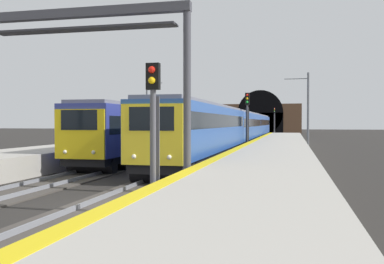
{
  "coord_description": "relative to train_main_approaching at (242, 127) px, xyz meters",
  "views": [
    {
      "loc": [
        -12.92,
        -5.62,
        2.69
      ],
      "look_at": [
        11.77,
        0.13,
        2.13
      ],
      "focal_mm": 40.71,
      "sensor_mm": 36.0,
      "label": 1
    }
  ],
  "objects": [
    {
      "name": "train_adjacent_platform",
      "position": [
        -8.75,
        4.65,
        -0.03
      ],
      "size": [
        41.31,
        2.92,
        4.74
      ],
      "rotation": [
        0.0,
        0.0,
        3.15
      ],
      "color": "navy",
      "rests_on": "ground_plane"
    },
    {
      "name": "overhead_signal_gantry",
      "position": [
        -33.21,
        2.33,
        3.14
      ],
      "size": [
        0.7,
        8.6,
        7.1
      ],
      "color": "#3F3F47",
      "rests_on": "ground_plane"
    },
    {
      "name": "track_main_line",
      "position": [
        -35.76,
        -0.0,
        -2.17
      ],
      "size": [
        160.0,
        2.86,
        0.21
      ],
      "color": "#423D38",
      "rests_on": "ground_plane"
    },
    {
      "name": "tunnel_portal",
      "position": [
        61.54,
        2.33,
        1.47
      ],
      "size": [
        2.97,
        20.01,
        11.2
      ],
      "color": "brown",
      "rests_on": "ground_plane"
    },
    {
      "name": "railway_signal_far",
      "position": [
        45.38,
        -1.76,
        1.28
      ],
      "size": [
        0.39,
        0.38,
        5.83
      ],
      "rotation": [
        0.0,
        0.0,
        3.14
      ],
      "color": "#4C4C54",
      "rests_on": "ground_plane"
    },
    {
      "name": "railway_signal_mid",
      "position": [
        -11.02,
        -1.76,
        0.96
      ],
      "size": [
        0.39,
        0.38,
        5.25
      ],
      "rotation": [
        0.0,
        0.0,
        3.14
      ],
      "color": "#38383D",
      "rests_on": "ground_plane"
    },
    {
      "name": "catenary_mast_far",
      "position": [
        1.66,
        11.7,
        1.93
      ],
      "size": [
        0.22,
        2.06,
        8.07
      ],
      "color": "#595B60",
      "rests_on": "ground_plane"
    },
    {
      "name": "ground_plane",
      "position": [
        -35.76,
        -0.0,
        -2.21
      ],
      "size": [
        320.0,
        320.0,
        0.0
      ],
      "primitive_type": "plane",
      "color": "#282623"
    },
    {
      "name": "train_main_approaching",
      "position": [
        0.0,
        0.0,
        0.0
      ],
      "size": [
        63.42,
        2.86,
        3.86
      ],
      "rotation": [
        0.0,
        0.0,
        3.14
      ],
      "color": "#264C99",
      "rests_on": "ground_plane"
    },
    {
      "name": "railway_signal_near",
      "position": [
        -36.93,
        -1.76,
        0.39
      ],
      "size": [
        0.39,
        0.38,
        4.37
      ],
      "rotation": [
        0.0,
        0.0,
        3.14
      ],
      "color": "#4C4C54",
      "rests_on": "ground_plane"
    },
    {
      "name": "platform_right",
      "position": [
        -35.76,
        -4.36,
        -1.67
      ],
      "size": [
        112.0,
        4.64,
        1.09
      ],
      "primitive_type": "cube",
      "color": "#ADA89E",
      "rests_on": "ground_plane"
    },
    {
      "name": "platform_right_edge_strip",
      "position": [
        -35.76,
        -2.28,
        -1.11
      ],
      "size": [
        112.0,
        0.5,
        0.01
      ],
      "primitive_type": "cube",
      "color": "yellow",
      "rests_on": "platform_right"
    },
    {
      "name": "catenary_mast_near",
      "position": [
        -3.66,
        -7.03,
        1.75
      ],
      "size": [
        0.22,
        2.46,
        7.67
      ],
      "color": "#595B60",
      "rests_on": "ground_plane"
    }
  ]
}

